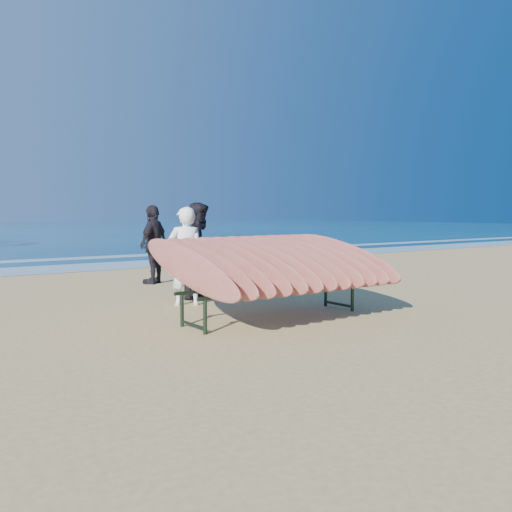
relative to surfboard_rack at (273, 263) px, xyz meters
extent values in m
plane|color=tan|center=(0.16, -0.09, -0.90)|extent=(120.00, 120.00, 0.00)
plane|color=white|center=(0.16, 9.91, -0.89)|extent=(160.00, 160.00, 0.00)
plane|color=white|center=(0.16, 13.41, -0.89)|extent=(160.00, 160.00, 0.00)
cylinder|color=black|center=(-1.47, -0.37, -0.65)|extent=(0.06, 0.06, 0.50)
cylinder|color=black|center=(1.49, -0.28, -0.65)|extent=(0.06, 0.06, 0.50)
cylinder|color=black|center=(-1.49, 0.28, -0.65)|extent=(0.06, 0.06, 0.50)
cylinder|color=black|center=(1.47, 0.37, -0.65)|extent=(0.06, 0.06, 0.50)
cylinder|color=black|center=(0.01, -0.32, -0.40)|extent=(3.20, 0.15, 0.06)
cylinder|color=black|center=(-0.01, 0.32, -0.40)|extent=(3.20, 0.15, 0.06)
cylinder|color=black|center=(-1.48, -0.04, -0.82)|extent=(0.06, 0.65, 0.04)
cylinder|color=black|center=(1.48, 0.04, -0.82)|extent=(0.06, 0.65, 0.04)
ellipsoid|color=maroon|center=(-1.55, -0.05, 0.01)|extent=(0.15, 2.70, 1.08)
ellipsoid|color=maroon|center=(-1.27, -0.04, 0.01)|extent=(0.15, 2.70, 1.08)
ellipsoid|color=maroon|center=(-0.99, -0.03, 0.01)|extent=(0.15, 2.70, 1.08)
ellipsoid|color=maroon|center=(-0.70, -0.02, 0.01)|extent=(0.15, 2.70, 1.08)
ellipsoid|color=maroon|center=(-0.42, -0.01, 0.01)|extent=(0.15, 2.70, 1.08)
ellipsoid|color=maroon|center=(-0.14, 0.00, 0.01)|extent=(0.15, 2.70, 1.08)
ellipsoid|color=maroon|center=(0.14, 0.00, 0.01)|extent=(0.15, 2.70, 1.08)
ellipsoid|color=maroon|center=(0.42, 0.01, 0.01)|extent=(0.15, 2.70, 1.08)
ellipsoid|color=maroon|center=(0.70, 0.02, 0.01)|extent=(0.15, 2.70, 1.08)
ellipsoid|color=maroon|center=(0.99, 0.03, 0.01)|extent=(0.15, 2.70, 1.08)
ellipsoid|color=maroon|center=(1.27, 0.04, 0.01)|extent=(0.15, 2.70, 1.08)
ellipsoid|color=maroon|center=(1.55, 0.05, 0.01)|extent=(0.15, 2.70, 1.08)
imported|color=white|center=(-0.55, 1.92, 0.00)|extent=(0.76, 0.63, 1.80)
imported|color=black|center=(0.08, 2.52, 0.05)|extent=(1.16, 1.16, 1.89)
imported|color=black|center=(0.28, 5.10, 0.04)|extent=(1.16, 1.01, 1.88)
camera|label=1|loc=(-5.18, -6.83, 0.78)|focal=38.00mm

